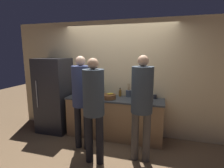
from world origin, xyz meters
TOP-DOWN VIEW (x-y plane):
  - ground_plane at (0.00, 0.00)m, footprint 14.00×14.00m
  - wall_back at (0.00, 0.64)m, footprint 5.20×0.06m
  - counter at (0.00, 0.35)m, footprint 2.13×0.62m
  - refrigerator at (-1.49, 0.29)m, footprint 0.72×0.68m
  - person_left at (-0.48, -0.29)m, footprint 0.35×0.35m
  - person_center at (-0.08, -0.67)m, footprint 0.35×0.35m
  - person_right at (0.67, -0.38)m, footprint 0.36×0.36m
  - fruit_bowl at (-0.11, 0.25)m, footprint 0.31×0.31m
  - utensil_crock at (0.27, 0.56)m, footprint 0.13×0.13m
  - bottle_green at (-0.35, 0.17)m, footprint 0.06×0.06m
  - bottle_amber at (0.08, 0.54)m, footprint 0.06×0.06m
  - bottle_dark at (0.81, 0.23)m, footprint 0.05×0.05m
  - cup_black at (0.85, 0.55)m, footprint 0.08×0.08m
  - potted_plant at (-0.40, 0.46)m, footprint 0.18×0.18m

SIDE VIEW (x-z plane):
  - ground_plane at x=0.00m, z-range 0.00..0.00m
  - counter at x=0.00m, z-range 0.00..0.90m
  - refrigerator at x=-1.49m, z-range 0.00..1.76m
  - cup_black at x=0.85m, z-range 0.90..0.99m
  - fruit_bowl at x=-0.11m, z-range 0.89..1.02m
  - bottle_amber at x=0.08m, z-range 0.88..1.08m
  - utensil_crock at x=0.27m, z-range 0.83..1.13m
  - bottle_green at x=-0.35m, z-range 0.88..1.08m
  - bottle_dark at x=0.81m, z-range 0.88..1.10m
  - potted_plant at x=-0.40m, z-range 0.91..1.18m
  - person_center at x=-0.08m, z-range 0.18..1.99m
  - person_left at x=-0.48m, z-range 0.18..2.01m
  - person_right at x=0.67m, z-range 0.19..2.05m
  - wall_back at x=0.00m, z-range 0.00..2.60m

